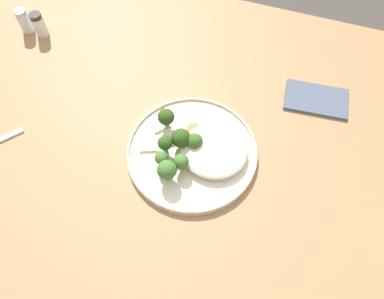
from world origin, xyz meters
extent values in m
plane|color=#47423D|center=(0.00, 0.00, 0.00)|extent=(6.00, 6.00, 0.00)
cube|color=#9E754C|center=(0.00, 0.00, 0.72)|extent=(1.40, 1.00, 0.04)
cube|color=olive|center=(-0.64, 0.44, 0.35)|extent=(0.06, 0.06, 0.70)
cylinder|color=beige|center=(0.04, -0.02, 0.74)|extent=(0.29, 0.29, 0.01)
torus|color=beige|center=(0.04, -0.02, 0.75)|extent=(0.29, 0.29, 0.01)
ellipsoid|color=beige|center=(0.09, -0.02, 0.77)|extent=(0.15, 0.14, 0.03)
cylinder|color=#DBB77A|center=(0.13, 0.01, 0.76)|extent=(0.03, 0.03, 0.02)
cylinder|color=#8E774F|center=(0.13, 0.01, 0.77)|extent=(0.03, 0.03, 0.00)
cylinder|color=beige|center=(0.11, 0.00, 0.76)|extent=(0.03, 0.03, 0.02)
cylinder|color=#988766|center=(0.11, 0.00, 0.77)|extent=(0.02, 0.02, 0.00)
cylinder|color=#DBB77A|center=(0.03, 0.02, 0.76)|extent=(0.03, 0.03, 0.02)
cylinder|color=#8E774F|center=(0.03, 0.02, 0.77)|extent=(0.03, 0.03, 0.00)
cylinder|color=#DBB77A|center=(0.04, 0.00, 0.76)|extent=(0.04, 0.04, 0.01)
cylinder|color=#8E774F|center=(0.04, 0.00, 0.77)|extent=(0.03, 0.03, 0.00)
cylinder|color=#89A356|center=(0.01, -0.10, 0.76)|extent=(0.01, 0.01, 0.02)
sphere|color=#42702D|center=(0.01, -0.10, 0.79)|extent=(0.04, 0.04, 0.04)
cylinder|color=#7A994C|center=(-0.02, -0.04, 0.76)|extent=(0.01, 0.01, 0.03)
sphere|color=#2D4C19|center=(-0.02, -0.04, 0.79)|extent=(0.03, 0.03, 0.03)
cylinder|color=#89A356|center=(0.03, -0.07, 0.76)|extent=(0.01, 0.01, 0.02)
sphere|color=#42702D|center=(0.03, -0.07, 0.78)|extent=(0.03, 0.03, 0.03)
cylinder|color=#89A356|center=(0.01, -0.02, 0.76)|extent=(0.02, 0.02, 0.02)
sphere|color=#2D4C19|center=(0.01, -0.02, 0.78)|extent=(0.04, 0.04, 0.04)
cylinder|color=#89A356|center=(0.04, -0.02, 0.76)|extent=(0.02, 0.02, 0.02)
sphere|color=#386023|center=(0.04, -0.02, 0.78)|extent=(0.04, 0.04, 0.04)
cylinder|color=#89A356|center=(-0.01, -0.08, 0.76)|extent=(0.01, 0.01, 0.03)
sphere|color=#42702D|center=(-0.01, -0.08, 0.79)|extent=(0.03, 0.03, 0.03)
cylinder|color=#7A994C|center=(-0.04, 0.02, 0.76)|extent=(0.02, 0.02, 0.02)
sphere|color=#2D4C19|center=(-0.04, 0.02, 0.79)|extent=(0.04, 0.04, 0.04)
cube|color=silver|center=(-0.04, 0.01, 0.75)|extent=(0.03, 0.03, 0.00)
cube|color=silver|center=(0.01, -0.08, 0.75)|extent=(0.03, 0.04, 0.00)
cube|color=silver|center=(-0.01, -0.07, 0.75)|extent=(0.01, 0.04, 0.00)
cube|color=silver|center=(-0.05, -0.05, 0.75)|extent=(0.04, 0.02, 0.00)
cube|color=#4C566B|center=(0.28, 0.21, 0.74)|extent=(0.16, 0.10, 0.01)
cylinder|color=white|center=(-0.50, 0.20, 0.77)|extent=(0.03, 0.03, 0.05)
cylinder|color=silver|center=(-0.50, 0.20, 0.80)|extent=(0.03, 0.03, 0.01)
cylinder|color=white|center=(-0.46, 0.20, 0.77)|extent=(0.03, 0.03, 0.05)
cylinder|color=#332D28|center=(-0.46, 0.20, 0.80)|extent=(0.03, 0.03, 0.01)
camera|label=1|loc=(0.16, -0.40, 1.47)|focal=34.93mm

